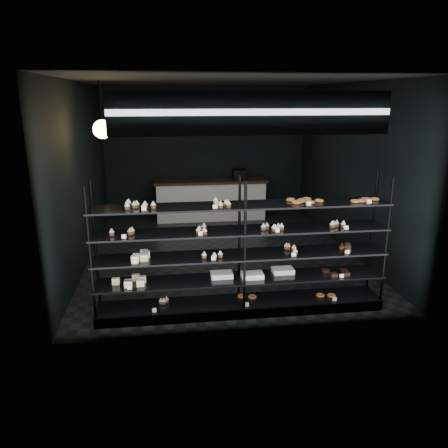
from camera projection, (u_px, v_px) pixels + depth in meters
name	position (u px, v px, depth m)	size (l,w,h in m)	color
room	(221.00, 172.00, 8.09)	(5.01, 6.01, 3.20)	black
display_shelf	(240.00, 270.00, 6.03)	(4.00, 0.50, 1.91)	black
signage	(253.00, 113.00, 4.99)	(3.30, 0.05, 0.50)	#0C0F40
pendant_lamp	(102.00, 129.00, 6.74)	(0.29, 0.29, 0.87)	black
service_counter	(211.00, 199.00, 10.79)	(2.75, 0.65, 1.23)	beige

